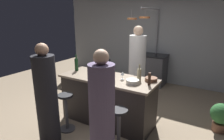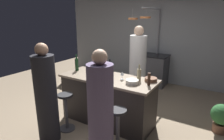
% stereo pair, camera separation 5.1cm
% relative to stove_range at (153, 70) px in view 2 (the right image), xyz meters
% --- Properties ---
extents(ground_plane, '(9.00, 9.00, 0.00)m').
position_rel_stove_range_xyz_m(ground_plane, '(0.00, -2.45, -0.45)').
color(ground_plane, gray).
extents(back_wall, '(6.40, 0.16, 2.60)m').
position_rel_stove_range_xyz_m(back_wall, '(0.00, 0.40, 0.85)').
color(back_wall, '#9EA3A8').
rests_on(back_wall, ground_plane).
extents(kitchen_island, '(1.80, 0.72, 0.90)m').
position_rel_stove_range_xyz_m(kitchen_island, '(0.00, -2.45, 0.01)').
color(kitchen_island, '#332D2B').
rests_on(kitchen_island, ground_plane).
extents(stove_range, '(0.80, 0.64, 0.89)m').
position_rel_stove_range_xyz_m(stove_range, '(0.00, 0.00, 0.00)').
color(stove_range, '#47474C').
rests_on(stove_range, ground_plane).
extents(chef, '(0.38, 0.38, 1.78)m').
position_rel_stove_range_xyz_m(chef, '(0.11, -1.38, 0.38)').
color(chef, white).
rests_on(chef, ground_plane).
extents(bar_stool_left, '(0.28, 0.28, 0.68)m').
position_rel_stove_range_xyz_m(bar_stool_left, '(-0.48, -3.07, -0.07)').
color(bar_stool_left, '#4C4C51').
rests_on(bar_stool_left, ground_plane).
extents(guest_left, '(0.34, 0.34, 1.61)m').
position_rel_stove_range_xyz_m(guest_left, '(-0.51, -3.44, 0.30)').
color(guest_left, black).
rests_on(guest_left, ground_plane).
extents(bar_stool_right, '(0.28, 0.28, 0.68)m').
position_rel_stove_range_xyz_m(bar_stool_right, '(0.58, -3.07, -0.07)').
color(bar_stool_right, '#4C4C51').
rests_on(bar_stool_right, ground_plane).
extents(guest_right, '(0.34, 0.34, 1.61)m').
position_rel_stove_range_xyz_m(guest_right, '(0.52, -3.42, 0.30)').
color(guest_right, '#594C6B').
rests_on(guest_right, ground_plane).
extents(overhead_pot_rack, '(0.59, 1.31, 2.17)m').
position_rel_stove_range_xyz_m(overhead_pot_rack, '(-0.05, -0.39, 1.20)').
color(overhead_pot_rack, gray).
rests_on(overhead_pot_rack, ground_plane).
extents(potted_plant, '(0.36, 0.36, 0.52)m').
position_rel_stove_range_xyz_m(potted_plant, '(1.87, -1.71, -0.15)').
color(potted_plant, brown).
rests_on(potted_plant, ground_plane).
extents(pepper_mill, '(0.05, 0.05, 0.21)m').
position_rel_stove_range_xyz_m(pepper_mill, '(0.80, -2.46, 0.56)').
color(pepper_mill, '#382319').
rests_on(pepper_mill, kitchen_island).
extents(wine_bottle_white, '(0.07, 0.07, 0.29)m').
position_rel_stove_range_xyz_m(wine_bottle_white, '(0.56, -2.32, 0.56)').
color(wine_bottle_white, gray).
rests_on(wine_bottle_white, kitchen_island).
extents(wine_bottle_red, '(0.07, 0.07, 0.33)m').
position_rel_stove_range_xyz_m(wine_bottle_red, '(-0.78, -2.41, 0.58)').
color(wine_bottle_red, '#143319').
rests_on(wine_bottle_red, kitchen_island).
extents(wine_bottle_dark, '(0.07, 0.07, 0.31)m').
position_rel_stove_range_xyz_m(wine_bottle_dark, '(-0.04, -2.31, 0.57)').
color(wine_bottle_dark, black).
rests_on(wine_bottle_dark, kitchen_island).
extents(wine_bottle_rose, '(0.07, 0.07, 0.30)m').
position_rel_stove_range_xyz_m(wine_bottle_rose, '(-0.23, -2.19, 0.57)').
color(wine_bottle_rose, '#B78C8E').
rests_on(wine_bottle_rose, kitchen_island).
extents(wine_bottle_green, '(0.07, 0.07, 0.29)m').
position_rel_stove_range_xyz_m(wine_bottle_green, '(-0.05, -2.54, 0.56)').
color(wine_bottle_green, '#193D23').
rests_on(wine_bottle_green, kitchen_island).
extents(wine_glass_near_left_guest, '(0.07, 0.07, 0.15)m').
position_rel_stove_range_xyz_m(wine_glass_near_left_guest, '(0.05, -2.49, 0.56)').
color(wine_glass_near_left_guest, silver).
rests_on(wine_glass_near_left_guest, kitchen_island).
extents(wine_glass_near_right_guest, '(0.07, 0.07, 0.15)m').
position_rel_stove_range_xyz_m(wine_glass_near_right_guest, '(0.29, -2.42, 0.56)').
color(wine_glass_near_right_guest, silver).
rests_on(wine_glass_near_right_guest, kitchen_island).
extents(mixing_bowl_wooden, '(0.21, 0.21, 0.06)m').
position_rel_stove_range_xyz_m(mixing_bowl_wooden, '(0.75, -2.25, 0.48)').
color(mixing_bowl_wooden, brown).
rests_on(mixing_bowl_wooden, kitchen_island).
extents(mixing_bowl_steel, '(0.20, 0.20, 0.07)m').
position_rel_stove_range_xyz_m(mixing_bowl_steel, '(-0.28, -2.34, 0.49)').
color(mixing_bowl_steel, '#B7B7BC').
rests_on(mixing_bowl_steel, kitchen_island).
extents(mixing_bowl_ceramic, '(0.22, 0.22, 0.07)m').
position_rel_stove_range_xyz_m(mixing_bowl_ceramic, '(0.54, -2.53, 0.49)').
color(mixing_bowl_ceramic, silver).
rests_on(mixing_bowl_ceramic, kitchen_island).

